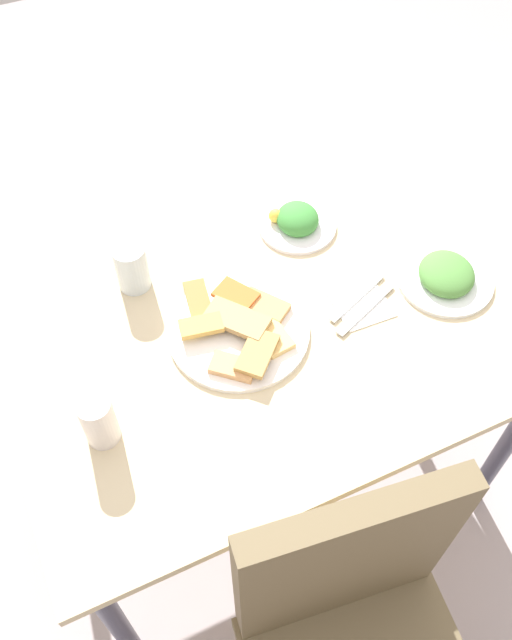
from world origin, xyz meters
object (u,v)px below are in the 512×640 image
dining_table (267,346)px  drinking_glass (132,267)px  salad_plate_greens (446,276)px  spoon (366,309)px  fork (358,297)px  pide_platter (239,329)px  paper_napkin (361,304)px  soda_can (99,421)px  salad_plate_rice (297,221)px

dining_table → drinking_glass: 0.35m
salad_plate_greens → spoon: bearing=-0.2°
salad_plate_greens → fork: bearing=-10.0°
dining_table → pide_platter: 0.11m
drinking_glass → paper_napkin: bearing=148.7°
pide_platter → spoon: (-0.28, 0.06, -0.01)m
dining_table → drinking_glass: drinking_glass is taller
paper_napkin → spoon: spoon is taller
fork → salad_plate_greens: bearing=147.9°
pide_platter → drinking_glass: bearing=-54.5°
drinking_glass → soda_can: bearing=62.4°
dining_table → fork: 0.23m
salad_plate_greens → fork: salad_plate_greens is taller
dining_table → soda_can: 0.44m
drinking_glass → paper_napkin: (-0.44, 0.27, -0.06)m
soda_can → fork: bearing=-171.6°
drinking_glass → pide_platter: bearing=125.5°
pide_platter → drinking_glass: drinking_glass is taller
pide_platter → fork: bearing=174.9°
dining_table → soda_can: soda_can is taller
dining_table → paper_napkin: bearing=170.7°
pide_platter → salad_plate_greens: salad_plate_greens is taller
fork → soda_can: bearing=-13.7°
spoon → drinking_glass: bearing=-55.4°
paper_napkin → drinking_glass: bearing=-31.3°
pide_platter → drinking_glass: (0.16, -0.23, 0.05)m
soda_can → spoon: soda_can is taller
fork → spoon: same height
salad_plate_greens → fork: 0.21m
dining_table → drinking_glass: (0.23, -0.23, 0.14)m
dining_table → salad_plate_greens: (-0.42, 0.05, 0.10)m
soda_can → fork: soda_can is taller
drinking_glass → dining_table: bearing=134.0°
salad_plate_greens → fork: size_ratio=1.22×
drinking_glass → fork: 0.51m
dining_table → pide_platter: pide_platter is taller
drinking_glass → salad_plate_rice: bearing=-178.7°
pide_platter → soda_can: bearing=18.9°
soda_can → drinking_glass: size_ratio=1.04×
pide_platter → salad_plate_rice: salad_plate_rice is taller
dining_table → fork: fork is taller
pide_platter → spoon: pide_platter is taller
salad_plate_rice → salad_plate_greens: bearing=128.0°
pide_platter → spoon: size_ratio=1.70×
salad_plate_greens → spoon: (0.21, -0.00, -0.01)m
soda_can → paper_napkin: size_ratio=1.03×
dining_table → pide_platter: size_ratio=3.59×
dining_table → salad_plate_rice: 0.32m
paper_napkin → fork: (0.00, -0.02, 0.00)m
dining_table → pide_platter: bearing=-6.7°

